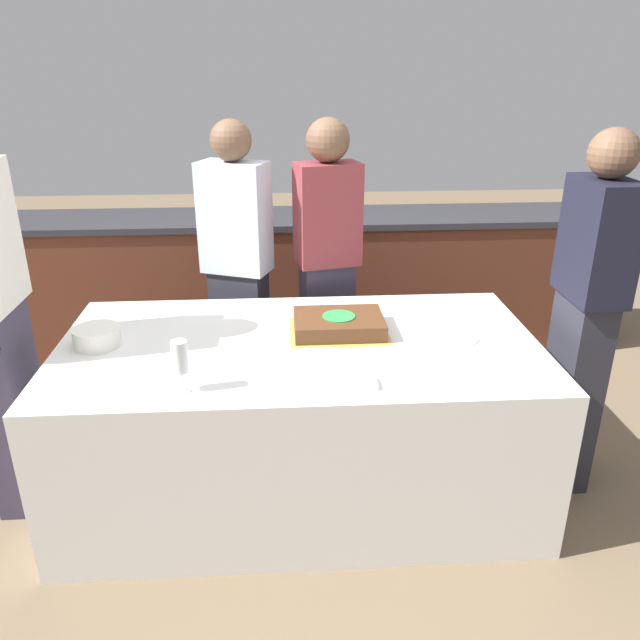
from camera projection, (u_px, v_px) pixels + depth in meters
name	position (u px, v px, depth m)	size (l,w,h in m)	color
ground_plane	(301.00, 485.00, 2.96)	(14.00, 14.00, 0.00)	#7A664C
back_counter	(291.00, 281.00, 4.27)	(4.40, 0.58, 0.92)	#5B2D1E
dining_table	(300.00, 417.00, 2.81)	(2.05, 1.08, 0.75)	white
cake	(339.00, 324.00, 2.75)	(0.43, 0.33, 0.08)	gold
plate_stack	(97.00, 337.00, 2.62)	(0.20, 0.20, 0.08)	white
wine_glass	(180.00, 358.00, 2.22)	(0.06, 0.06, 0.20)	white
side_plate_near_cake	(324.00, 306.00, 3.05)	(0.19, 0.19, 0.00)	white
side_plate_right_edge	(456.00, 337.00, 2.71)	(0.19, 0.19, 0.00)	white
utensil_pile	(355.00, 383.00, 2.31)	(0.16, 0.09, 0.02)	white
person_cutting_cake	(327.00, 264.00, 3.34)	(0.36, 0.27, 1.61)	#383347
person_seated_right	(585.00, 313.00, 2.70)	(0.20, 0.34, 1.63)	#282833
person_standing_back	(238.00, 268.00, 3.31)	(0.39, 0.31, 1.60)	#282833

